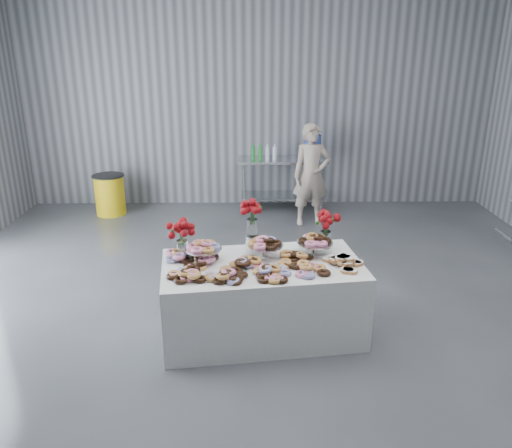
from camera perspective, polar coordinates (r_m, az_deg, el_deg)
The scene contains 16 objects.
ground at distance 4.99m, azimuth 1.28°, elevation -13.19°, with size 9.00×9.00×0.00m, color #3B3E43.
room_walls at distance 4.25m, azimuth -2.37°, elevation 18.74°, with size 8.04×9.04×4.02m.
display_table at distance 4.94m, azimuth 0.70°, elevation -8.50°, with size 1.90×1.00×0.75m, color white.
prep_table at distance 8.56m, azimuth 3.01°, elevation 5.65°, with size 1.50×0.60×0.90m.
donut_mounds at distance 4.71m, azimuth 0.74°, elevation -4.29°, with size 1.80×0.80×0.09m, color #DE9051, non-canonical shape.
cake_stand_left at distance 4.81m, azimuth -6.04°, elevation -2.65°, with size 0.36×0.36×0.17m.
cake_stand_mid at distance 4.86m, azimuth 1.04°, elevation -2.27°, with size 0.36×0.36×0.17m.
cake_stand_right at distance 4.96m, azimuth 6.76°, elevation -1.95°, with size 0.36×0.36×0.17m.
danish_pile at distance 4.78m, azimuth 9.94°, elevation -4.08°, with size 0.48×0.48×0.11m, color white, non-canonical shape.
bouquet_left at distance 4.84m, azimuth -8.53°, elevation -0.60°, with size 0.26×0.26×0.42m.
bouquet_right at distance 5.08m, azimuth 8.04°, elevation 0.41°, with size 0.26×0.26×0.42m.
bouquet_center at distance 4.95m, azimuth -0.45°, elevation 1.09°, with size 0.26×0.26×0.57m.
water_jug at distance 8.49m, azimuth 6.49°, elevation 9.11°, with size 0.28×0.28×0.55m.
drink_bottles at distance 8.35m, azimuth 0.90°, elevation 8.24°, with size 0.54×0.08×0.27m, color #268C33, non-canonical shape.
person at distance 7.85m, azimuth 6.34°, elevation 5.57°, with size 0.58×0.38×1.59m, color #CC8C93.
trash_barrel at distance 8.73m, azimuth -16.36°, elevation 3.25°, with size 0.53×0.53×0.68m.
Camera 1 is at (-0.18, -4.18, 2.73)m, focal length 35.00 mm.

